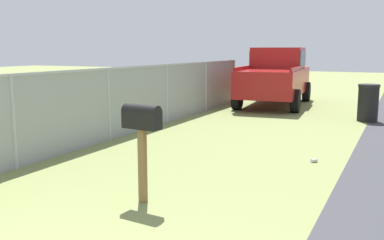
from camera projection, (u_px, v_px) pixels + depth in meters
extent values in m
cube|color=brown|center=(143.00, 166.00, 5.79)|extent=(0.09, 0.09, 1.00)
cube|color=black|center=(142.00, 120.00, 5.69)|extent=(0.25, 0.54, 0.22)
cylinder|color=black|center=(142.00, 112.00, 5.68)|extent=(0.25, 0.54, 0.20)
cube|color=red|center=(146.00, 114.00, 5.78)|extent=(0.02, 0.04, 0.18)
cube|color=maroon|center=(275.00, 81.00, 15.87)|extent=(5.13, 2.39, 0.90)
cube|color=maroon|center=(278.00, 58.00, 16.29)|extent=(1.85, 1.93, 0.76)
cube|color=black|center=(278.00, 58.00, 16.29)|extent=(1.80, 1.97, 0.53)
cube|color=maroon|center=(244.00, 68.00, 15.08)|extent=(2.58, 0.32, 0.12)
cube|color=maroon|center=(296.00, 69.00, 14.47)|extent=(2.58, 0.32, 0.12)
cylinder|color=black|center=(258.00, 90.00, 17.80)|extent=(0.78, 0.33, 0.76)
cylinder|color=black|center=(306.00, 92.00, 17.13)|extent=(0.78, 0.33, 0.76)
cylinder|color=black|center=(237.00, 99.00, 14.77)|extent=(0.78, 0.33, 0.76)
cylinder|color=black|center=(295.00, 101.00, 14.10)|extent=(0.78, 0.33, 0.76)
cylinder|color=black|center=(368.00, 104.00, 12.35)|extent=(0.56, 0.56, 0.98)
cylinder|color=black|center=(369.00, 86.00, 12.27)|extent=(0.59, 0.59, 0.08)
cylinder|color=#9EA3A8|center=(13.00, 122.00, 7.37)|extent=(0.07, 0.07, 1.63)
cylinder|color=#9EA3A8|center=(109.00, 104.00, 9.72)|extent=(0.07, 0.07, 1.63)
cylinder|color=#9EA3A8|center=(167.00, 94.00, 12.08)|extent=(0.07, 0.07, 1.63)
cylinder|color=#9EA3A8|center=(206.00, 86.00, 14.43)|extent=(0.07, 0.07, 1.63)
cylinder|color=#9EA3A8|center=(234.00, 81.00, 16.78)|extent=(0.07, 0.07, 1.63)
cube|color=#9EA3A8|center=(140.00, 67.00, 10.77)|extent=(13.25, 0.04, 0.04)
cube|color=gray|center=(141.00, 98.00, 10.90)|extent=(13.25, 0.01, 1.63)
cylinder|color=silver|center=(314.00, 160.00, 7.92)|extent=(0.13, 0.13, 0.07)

